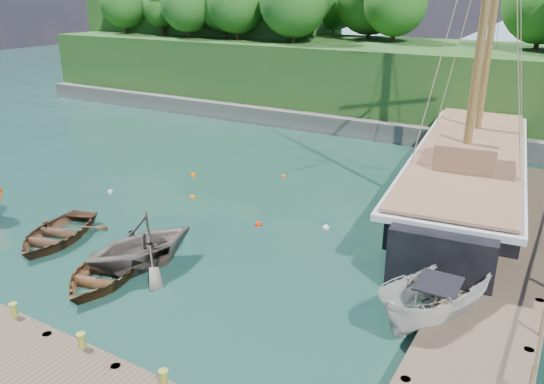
{
  "coord_description": "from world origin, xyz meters",
  "views": [
    {
      "loc": [
        12.84,
        -13.02,
        9.92
      ],
      "look_at": [
        2.22,
        4.99,
        2.0
      ],
      "focal_mm": 35.0,
      "sensor_mm": 36.0,
      "label": 1
    }
  ],
  "objects": [
    {
      "name": "bollard_2",
      "position": [
        2.0,
        -5.1,
        0.0
      ],
      "size": [
        0.26,
        0.26,
        0.45
      ],
      "primitive_type": "cylinder",
      "color": "olive",
      "rests_on": "ground"
    },
    {
      "name": "mooring_buoy_4",
      "position": [
        -5.7,
        9.53,
        0.0
      ],
      "size": [
        0.34,
        0.34,
        0.34
      ],
      "primitive_type": "sphere",
      "color": "#F96100",
      "rests_on": "ground"
    },
    {
      "name": "mooring_buoy_1",
      "position": [
        -3.52,
        6.72,
        0.0
      ],
      "size": [
        0.29,
        0.29,
        0.29
      ],
      "primitive_type": "sphere",
      "color": "#FA6505",
      "rests_on": "ground"
    },
    {
      "name": "cabin_boat_white",
      "position": [
        10.0,
        2.01,
        0.0
      ],
      "size": [
        3.64,
        5.38,
        1.95
      ],
      "primitive_type": "imported",
      "rotation": [
        0.0,
        0.0,
        -0.38
      ],
      "color": "beige",
      "rests_on": "ground"
    },
    {
      "name": "rowboat_2",
      "position": [
        -1.16,
        -1.32,
        0.0
      ],
      "size": [
        4.35,
        5.25,
        0.94
      ],
      "primitive_type": "imported",
      "rotation": [
        0.0,
        0.0,
        0.27
      ],
      "color": "brown",
      "rests_on": "ground"
    },
    {
      "name": "mooring_buoy_2",
      "position": [
        1.17,
        5.56,
        0.0
      ],
      "size": [
        0.31,
        0.31,
        0.31
      ],
      "primitive_type": "sphere",
      "color": "#F22500",
      "rests_on": "ground"
    },
    {
      "name": "dock_east",
      "position": [
        11.5,
        7.0,
        0.43
      ],
      "size": [
        3.2,
        24.0,
        1.1
      ],
      "color": "#4D3F31",
      "rests_on": "ground"
    },
    {
      "name": "dock_near",
      "position": [
        2.0,
        -6.5,
        0.43
      ],
      "size": [
        20.0,
        3.2,
        1.1
      ],
      "color": "#4D3F31",
      "rests_on": "ground"
    },
    {
      "name": "schooner",
      "position": [
        8.45,
        14.1,
        1.14
      ],
      "size": [
        7.38,
        28.01,
        20.63
      ],
      "rotation": [
        0.0,
        0.0,
        0.11
      ],
      "color": "black",
      "rests_on": "ground"
    },
    {
      "name": "rowboat_1",
      "position": [
        -0.58,
        -0.03,
        0.0
      ],
      "size": [
        4.92,
        5.32,
        2.31
      ],
      "primitive_type": "imported",
      "rotation": [
        0.0,
        0.0,
        -0.31
      ],
      "color": "#6A6159",
      "rests_on": "ground"
    },
    {
      "name": "ground",
      "position": [
        0.0,
        0.0,
        0.0
      ],
      "size": [
        160.0,
        160.0,
        0.0
      ],
      "primitive_type": "plane",
      "color": "#17392D",
      "rests_on": "ground"
    },
    {
      "name": "rowboat_0",
      "position": [
        -5.4,
        -0.14,
        0.0
      ],
      "size": [
        4.34,
        5.19,
        0.92
      ],
      "primitive_type": "imported",
      "rotation": [
        0.0,
        0.0,
        0.29
      ],
      "color": "#4C3221",
      "rests_on": "ground"
    },
    {
      "name": "distant_ridge",
      "position": [
        4.3,
        70.0,
        4.35
      ],
      "size": [
        117.0,
        40.0,
        10.0
      ],
      "color": "#728CA5",
      "rests_on": "ground"
    },
    {
      "name": "headland",
      "position": [
        -12.88,
        31.36,
        5.54
      ],
      "size": [
        51.0,
        19.31,
        12.9
      ],
      "color": "#474744",
      "rests_on": "ground"
    },
    {
      "name": "bollard_1",
      "position": [
        -1.0,
        -5.1,
        0.0
      ],
      "size": [
        0.26,
        0.26,
        0.45
      ],
      "primitive_type": "cylinder",
      "color": "olive",
      "rests_on": "ground"
    },
    {
      "name": "mooring_buoy_3",
      "position": [
        3.97,
        6.8,
        0.0
      ],
      "size": [
        0.32,
        0.32,
        0.32
      ],
      "primitive_type": "sphere",
      "color": "silver",
      "rests_on": "ground"
    },
    {
      "name": "mooring_buoy_5",
      "position": [
        -1.12,
        11.95,
        0.0
      ],
      "size": [
        0.29,
        0.29,
        0.29
      ],
      "primitive_type": "sphere",
      "color": "#D75418",
      "rests_on": "ground"
    },
    {
      "name": "mooring_buoy_0",
      "position": [
        -7.8,
        5.16,
        0.0
      ],
      "size": [
        0.28,
        0.28,
        0.28
      ],
      "primitive_type": "sphere",
      "color": "silver",
      "rests_on": "ground"
    }
  ]
}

